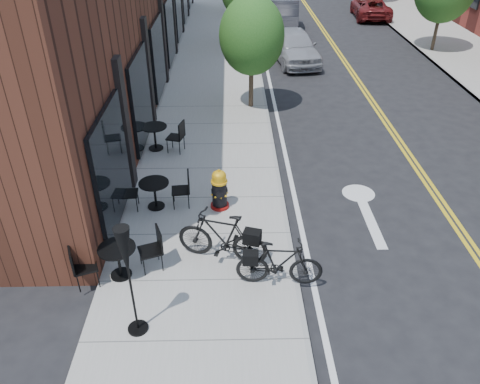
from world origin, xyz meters
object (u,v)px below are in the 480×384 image
object	(u,v)px
bicycle_right	(279,263)
bicycle_left	(222,237)
parked_car_b	(283,18)
parked_car_c	(263,2)
fire_hydrant	(219,190)
patio_umbrella	(126,260)
bistro_set_b	(155,191)
bistro_set_c	(155,134)
parked_car_a	(294,46)
parked_car_far	(371,8)
bistro_set_a	(118,257)

from	to	relation	value
bicycle_right	bicycle_left	bearing A→B (deg)	59.88
parked_car_b	parked_car_c	world-z (taller)	parked_car_b
bicycle_left	parked_car_c	world-z (taller)	parked_car_c
fire_hydrant	patio_umbrella	xyz separation A→B (m)	(-1.39, -3.80, 1.11)
parked_car_b	fire_hydrant	bearing A→B (deg)	-93.58
bistro_set_b	bistro_set_c	distance (m)	3.13
bistro_set_b	parked_car_a	bearing A→B (deg)	62.63
bicycle_right	bistro_set_b	world-z (taller)	bicycle_right
parked_car_far	parked_car_b	bearing A→B (deg)	36.11
parked_car_c	bicycle_left	bearing A→B (deg)	-91.50
bicycle_left	parked_car_b	distance (m)	19.44
parked_car_a	parked_car_c	distance (m)	9.99
fire_hydrant	bistro_set_b	xyz separation A→B (m)	(-1.57, 0.04, -0.04)
bistro_set_a	patio_umbrella	distance (m)	1.89
patio_umbrella	parked_car_c	bearing A→B (deg)	81.55
fire_hydrant	parked_car_far	xyz separation A→B (m)	(9.02, 20.81, -0.01)
bicycle_left	bicycle_right	world-z (taller)	bicycle_left
patio_umbrella	parked_car_b	world-z (taller)	patio_umbrella
parked_car_c	bistro_set_c	bearing A→B (deg)	-99.11
fire_hydrant	bicycle_left	distance (m)	1.94
bistro_set_b	parked_car_c	xyz separation A→B (m)	(3.99, 21.85, 0.17)
bicycle_left	parked_car_far	world-z (taller)	bicycle_left
bistro_set_b	fire_hydrant	bearing A→B (deg)	-6.73
parked_car_a	parked_car_c	bearing A→B (deg)	87.14
bicycle_left	parked_car_c	distance (m)	23.94
parked_car_c	patio_umbrella	bearing A→B (deg)	-94.35
bistro_set_b	parked_car_a	distance (m)	12.82
bicycle_right	parked_car_far	world-z (taller)	parked_car_far
bistro_set_a	bistro_set_c	world-z (taller)	bistro_set_c
bicycle_left	bistro_set_b	distance (m)	2.58
bistro_set_c	parked_car_a	distance (m)	10.21
bicycle_right	bistro_set_a	xyz separation A→B (m)	(-3.16, 0.29, -0.04)
parked_car_far	bicycle_right	bearing A→B (deg)	76.18
patio_umbrella	parked_car_far	size ratio (longest dim) A/B	0.51
bistro_set_a	parked_car_b	xyz separation A→B (m)	(5.18, 19.65, 0.22)
parked_car_b	parked_car_c	xyz separation A→B (m)	(-0.79, 4.64, -0.06)
bicycle_right	parked_car_b	size ratio (longest dim) A/B	0.35
bistro_set_a	parked_car_far	bearing A→B (deg)	44.09
parked_car_a	parked_car_far	distance (m)	10.61
bistro_set_a	patio_umbrella	xyz separation A→B (m)	(0.57, -1.40, 1.14)
bicycle_left	bistro_set_a	world-z (taller)	bicycle_left
bistro_set_b	parked_car_b	bearing A→B (deg)	69.03
parked_car_a	parked_car_far	bearing A→B (deg)	49.39
bicycle_left	parked_car_c	bearing A→B (deg)	-168.80
bistro_set_c	parked_car_b	world-z (taller)	parked_car_b
bistro_set_a	bistro_set_b	size ratio (longest dim) A/B	1.03
fire_hydrant	parked_car_c	distance (m)	22.02
parked_car_a	parked_car_far	world-z (taller)	parked_car_a
fire_hydrant	bistro_set_b	world-z (taller)	fire_hydrant
bicycle_left	parked_car_b	world-z (taller)	parked_car_b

